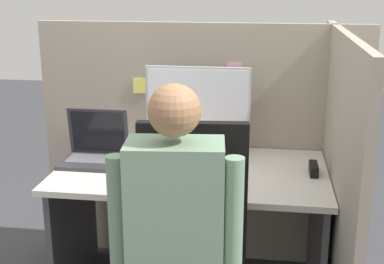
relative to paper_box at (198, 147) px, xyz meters
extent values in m
cube|color=gray|center=(0.00, 0.18, -0.04)|extent=(1.85, 0.04, 1.39)
cube|color=#F4EA66|center=(-0.35, 0.15, 0.30)|extent=(0.09, 0.01, 0.09)
cube|color=#EA9EC6|center=(0.18, 0.15, 0.40)|extent=(0.08, 0.01, 0.08)
cube|color=gray|center=(0.70, -0.31, -0.04)|extent=(0.04, 1.42, 1.39)
cube|color=beige|center=(0.00, -0.23, -0.05)|extent=(1.35, 0.77, 0.03)
cube|color=#4C4C51|center=(-0.64, -0.23, -0.40)|extent=(0.03, 0.65, 0.67)
cube|color=#4C4C51|center=(0.64, -0.23, -0.40)|extent=(0.03, 0.65, 0.67)
cube|color=red|center=(0.00, 0.00, 0.00)|extent=(0.30, 0.21, 0.08)
cylinder|color=#B2B2B7|center=(0.00, 0.00, 0.04)|extent=(0.20, 0.20, 0.01)
cylinder|color=#B2B2B7|center=(0.00, 0.00, 0.08)|extent=(0.04, 0.04, 0.05)
cube|color=#B2B2B7|center=(0.00, 0.00, 0.26)|extent=(0.56, 0.02, 0.35)
cube|color=silver|center=(0.00, -0.01, 0.26)|extent=(0.53, 0.00, 0.33)
cube|color=#2D2D33|center=(-0.52, -0.23, -0.03)|extent=(0.32, 0.25, 0.02)
cube|color=#5B5B60|center=(-0.52, -0.21, -0.02)|extent=(0.27, 0.14, 0.00)
cube|color=#2D2D33|center=(-0.52, -0.12, 0.11)|extent=(0.32, 0.04, 0.25)
cube|color=black|center=(-0.52, -0.13, 0.11)|extent=(0.28, 0.03, 0.22)
ellipsoid|color=black|center=(-0.22, -0.28, -0.02)|extent=(0.07, 0.04, 0.04)
cube|color=black|center=(0.60, -0.22, -0.01)|extent=(0.04, 0.13, 0.05)
cone|color=orange|center=(0.12, -0.52, -0.02)|extent=(0.04, 0.10, 0.04)
cylinder|color=green|center=(0.12, -0.46, -0.02)|extent=(0.02, 0.02, 0.02)
cube|color=black|center=(0.08, -0.77, 0.04)|extent=(0.44, 0.09, 0.63)
cube|color=gray|center=(0.05, -1.03, 0.09)|extent=(0.36, 0.23, 0.52)
sphere|color=#9E704C|center=(0.05, -1.03, 0.46)|extent=(0.18, 0.18, 0.18)
cylinder|color=gray|center=(-0.15, -1.05, 0.09)|extent=(0.07, 0.07, 0.42)
cylinder|color=gray|center=(0.26, -1.01, 0.09)|extent=(0.07, 0.07, 0.42)
camera|label=1|loc=(0.35, -2.73, 0.90)|focal=50.00mm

